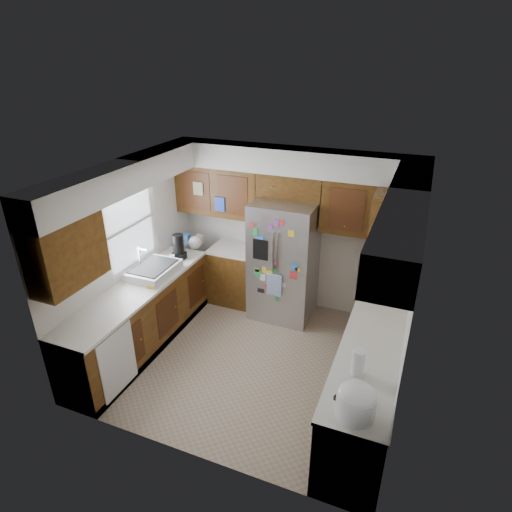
{
  "coord_description": "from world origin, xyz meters",
  "views": [
    {
      "loc": [
        1.73,
        -4.16,
        3.68
      ],
      "look_at": [
        -0.09,
        0.35,
        1.34
      ],
      "focal_mm": 30.0,
      "sensor_mm": 36.0,
      "label": 1
    }
  ],
  "objects_px": {
    "rice_cooker": "(356,401)",
    "pantry": "(390,269)",
    "paper_towel": "(358,362)",
    "fridge": "(284,261)"
  },
  "relations": [
    {
      "from": "rice_cooker",
      "to": "pantry",
      "type": "bearing_deg",
      "value": 89.99
    },
    {
      "from": "pantry",
      "to": "paper_towel",
      "type": "distance_m",
      "value": 2.02
    },
    {
      "from": "fridge",
      "to": "pantry",
      "type": "bearing_deg",
      "value": -2.06
    },
    {
      "from": "rice_cooker",
      "to": "paper_towel",
      "type": "xyz_separation_m",
      "value": [
        -0.07,
        0.51,
        -0.02
      ]
    },
    {
      "from": "paper_towel",
      "to": "rice_cooker",
      "type": "bearing_deg",
      "value": -81.84
    },
    {
      "from": "pantry",
      "to": "paper_towel",
      "type": "relative_size",
      "value": 8.03
    },
    {
      "from": "pantry",
      "to": "fridge",
      "type": "distance_m",
      "value": 1.51
    },
    {
      "from": "fridge",
      "to": "rice_cooker",
      "type": "bearing_deg",
      "value": -59.87
    },
    {
      "from": "pantry",
      "to": "rice_cooker",
      "type": "distance_m",
      "value": 2.53
    },
    {
      "from": "pantry",
      "to": "paper_towel",
      "type": "height_order",
      "value": "pantry"
    }
  ]
}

